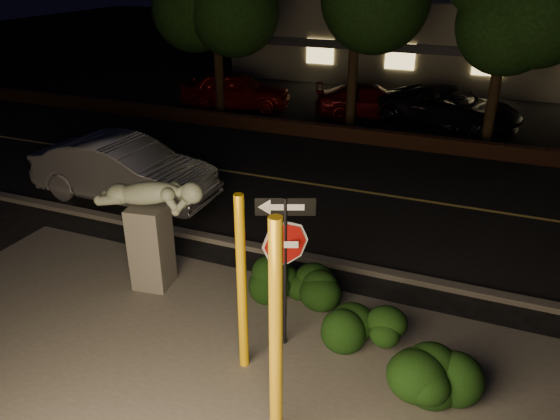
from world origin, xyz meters
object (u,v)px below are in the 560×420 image
Objects in this scene: signpost at (285,244)px; parked_car_dark at (449,107)px; silver_sedan at (125,170)px; yellow_pole_left at (242,286)px; sculpture at (150,221)px; parked_car_red at (236,90)px; parked_car_darkred at (371,101)px; yellow_pole_right at (276,342)px.

parked_car_dark is at bearing 64.36° from signpost.
yellow_pole_left is at bearing -129.06° from silver_sedan.
sculpture reaches higher than parked_car_red.
sculpture is at bearing -136.03° from silver_sedan.
sculpture is (-2.63, 1.45, -0.08)m from yellow_pole_left.
signpost is 14.43m from parked_car_dark.
yellow_pole_left is 0.94m from signpost.
parked_car_dark is at bearing -98.27° from parked_car_red.
yellow_pole_left is at bearing -165.15° from parked_car_red.
signpost is at bearing 168.15° from parked_car_darkred.
signpost is (0.41, 0.72, 0.43)m from yellow_pole_left.
yellow_pole_right is at bearing -44.37° from sculpture.
sculpture is (-3.70, 2.70, -0.28)m from yellow_pole_right.
parked_car_dark is (0.96, 14.35, -1.18)m from signpost.
parked_car_red is 0.87× the size of parked_car_dark.
yellow_pole_right is at bearing -49.36° from yellow_pole_left.
parked_car_red is (-4.71, 13.06, -0.63)m from sculpture.
parked_car_dark is (8.70, 0.56, -0.05)m from parked_car_red.
yellow_pole_left is 1.66m from yellow_pole_right.
silver_sedan reaches higher than parked_car_darkred.
parked_car_dark is (3.01, -0.19, 0.09)m from parked_car_darkred.
signpost reaches higher than parked_car_darkred.
parked_car_red is (-8.41, 15.76, -0.91)m from yellow_pole_right.
parked_car_red is at bearing 116.81° from yellow_pole_left.
silver_sedan is 11.27m from parked_car_darkred.
parked_car_dark is (3.99, 13.62, -0.67)m from sculpture.
silver_sedan is at bearing 138.67° from parked_car_darkred.
sculpture is 13.90m from parked_car_red.
yellow_pole_left reaches higher than silver_sedan.
signpost reaches higher than parked_car_dark.
yellow_pole_right is at bearing -93.23° from signpost.
yellow_pole_left is at bearing -37.19° from sculpture.
parked_car_dark is at bearing 84.81° from yellow_pole_left.
signpost is 0.58× the size of parked_car_red.
yellow_pole_right is 0.75× the size of parked_car_darkred.
parked_car_darkred is (0.98, 13.81, -0.76)m from sculpture.
parked_car_darkred is at bearing 77.74° from sculpture.
sculpture is 0.50× the size of parked_car_red.
sculpture is 0.43× the size of parked_car_dark.
yellow_pole_right reaches higher than sculpture.
yellow_pole_left is 0.56× the size of parked_car_dark.
yellow_pole_left is 0.66× the size of parked_car_darkred.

